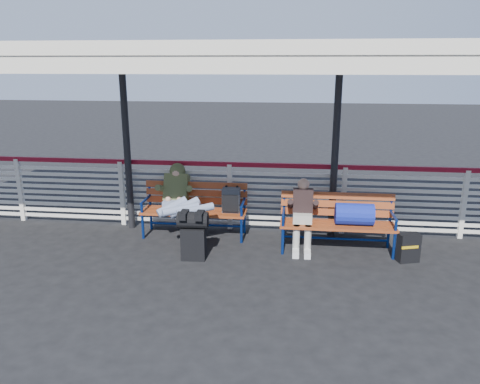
# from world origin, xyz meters

# --- Properties ---
(ground) EXTENTS (60.00, 60.00, 0.00)m
(ground) POSITION_xyz_m (0.00, 0.00, 0.00)
(ground) COLOR black
(ground) RESTS_ON ground
(fence) EXTENTS (12.08, 0.08, 1.24)m
(fence) POSITION_xyz_m (0.00, 1.90, 0.66)
(fence) COLOR silver
(fence) RESTS_ON ground
(canopy) EXTENTS (12.60, 3.60, 3.16)m
(canopy) POSITION_xyz_m (-0.00, 0.87, 3.04)
(canopy) COLOR silver
(canopy) RESTS_ON ground
(luggage_stack) EXTENTS (0.47, 0.28, 0.76)m
(luggage_stack) POSITION_xyz_m (-0.36, 0.48, 0.41)
(luggage_stack) COLOR black
(luggage_stack) RESTS_ON ground
(bench_left) EXTENTS (1.80, 0.56, 0.92)m
(bench_left) POSITION_xyz_m (-0.40, 1.52, 0.58)
(bench_left) COLOR #96421D
(bench_left) RESTS_ON ground
(bench_right) EXTENTS (1.80, 0.56, 0.92)m
(bench_right) POSITION_xyz_m (1.96, 1.08, 0.60)
(bench_right) COLOR #96421D
(bench_right) RESTS_ON ground
(traveler_man) EXTENTS (0.94, 1.64, 0.77)m
(traveler_man) POSITION_xyz_m (-0.71, 1.17, 0.68)
(traveler_man) COLOR #8B98BB
(traveler_man) RESTS_ON ground
(companion_person) EXTENTS (0.32, 0.66, 1.15)m
(companion_person) POSITION_xyz_m (1.29, 1.08, 0.60)
(companion_person) COLOR #B1ADA0
(companion_person) RESTS_ON ground
(suitcase_side) EXTENTS (0.36, 0.28, 0.44)m
(suitcase_side) POSITION_xyz_m (2.89, 0.78, 0.22)
(suitcase_side) COLOR black
(suitcase_side) RESTS_ON ground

